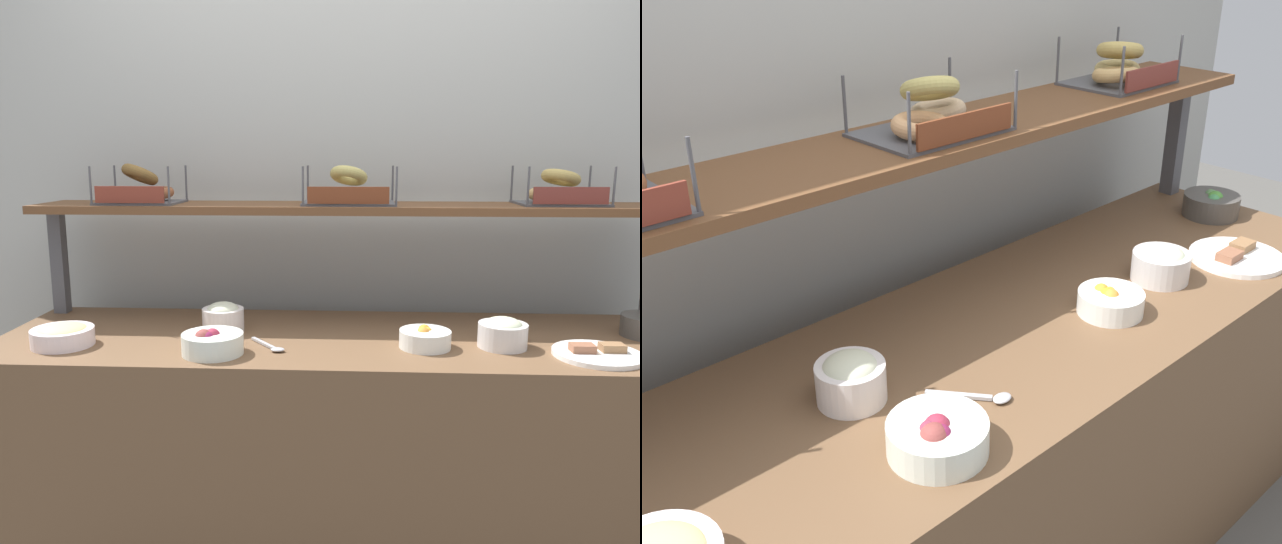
{
  "view_description": "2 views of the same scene",
  "coord_description": "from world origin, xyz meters",
  "views": [
    {
      "loc": [
        0.02,
        -2.02,
        1.45
      ],
      "look_at": [
        -0.09,
        0.07,
        1.06
      ],
      "focal_mm": 34.51,
      "sensor_mm": 36.0,
      "label": 1
    },
    {
      "loc": [
        -1.14,
        -1.04,
        1.76
      ],
      "look_at": [
        -0.12,
        0.03,
        1.04
      ],
      "focal_mm": 42.03,
      "sensor_mm": 36.0,
      "label": 2
    }
  ],
  "objects": [
    {
      "name": "back_wall",
      "position": [
        0.0,
        0.55,
        1.2
      ],
      "size": [
        3.57,
        0.06,
        2.4
      ],
      "primitive_type": "cube",
      "color": "#AFB0AA",
      "rests_on": "ground_plane"
    },
    {
      "name": "deli_counter",
      "position": [
        0.0,
        0.0,
        0.42
      ],
      "size": [
        2.37,
        0.7,
        0.85
      ],
      "primitive_type": "cube",
      "color": "brown",
      "rests_on": "ground_plane"
    },
    {
      "name": "shelf_riser_right",
      "position": [
        1.12,
        0.27,
        1.05
      ],
      "size": [
        0.05,
        0.05,
        0.4
      ],
      "primitive_type": "cube",
      "color": "#4C4C51",
      "rests_on": "deli_counter"
    },
    {
      "name": "upper_shelf",
      "position": [
        0.0,
        0.27,
        1.26
      ],
      "size": [
        2.33,
        0.32,
        0.03
      ],
      "primitive_type": "cube",
      "color": "brown",
      "rests_on": "shelf_riser_left"
    },
    {
      "name": "bowl_scallion_spread",
      "position": [
        -0.43,
        0.03,
        0.9
      ],
      "size": [
        0.14,
        0.14,
        0.11
      ],
      "color": "white",
      "rests_on": "deli_counter"
    },
    {
      "name": "bowl_fruit_salad",
      "position": [
        0.25,
        -0.11,
        0.88
      ],
      "size": [
        0.17,
        0.17,
        0.07
      ],
      "color": "white",
      "rests_on": "deli_counter"
    },
    {
      "name": "bowl_potato_salad",
      "position": [
        0.5,
        -0.09,
        0.9
      ],
      "size": [
        0.16,
        0.16,
        0.1
      ],
      "color": "silver",
      "rests_on": "deli_counter"
    },
    {
      "name": "bowl_beet_salad",
      "position": [
        -0.42,
        -0.21,
        0.89
      ],
      "size": [
        0.19,
        0.19,
        0.08
      ],
      "color": "white",
      "rests_on": "deli_counter"
    },
    {
      "name": "bowl_veggie_mix",
      "position": [
        1.03,
        0.05,
        0.89
      ],
      "size": [
        0.18,
        0.18,
        0.09
      ],
      "color": "#49453F",
      "rests_on": "deli_counter"
    },
    {
      "name": "serving_plate_white",
      "position": [
        0.77,
        -0.18,
        0.86
      ],
      "size": [
        0.27,
        0.27,
        0.04
      ],
      "color": "white",
      "rests_on": "deli_counter"
    },
    {
      "name": "serving_spoon_near_plate",
      "position": [
        -0.24,
        -0.16,
        0.86
      ],
      "size": [
        0.13,
        0.15,
        0.01
      ],
      "color": "#B7B7BC",
      "rests_on": "deli_counter"
    },
    {
      "name": "bagel_basket_plain",
      "position": [
        0.0,
        0.26,
        1.33
      ],
      "size": [
        0.34,
        0.26,
        0.15
      ],
      "color": "#4C4C51",
      "rests_on": "upper_shelf"
    },
    {
      "name": "bagel_basket_sesame",
      "position": [
        0.77,
        0.28,
        1.33
      ],
      "size": [
        0.3,
        0.24,
        0.14
      ],
      "color": "#4C4C51",
      "rests_on": "upper_shelf"
    }
  ]
}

